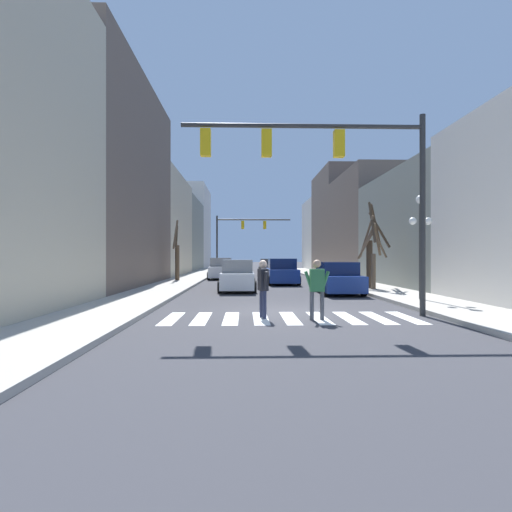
% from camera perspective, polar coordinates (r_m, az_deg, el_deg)
% --- Properties ---
extents(ground_plane, '(240.00, 240.00, 0.00)m').
position_cam_1_polar(ground_plane, '(13.59, 4.29, -8.05)').
color(ground_plane, '#38383D').
extents(sidewalk_left, '(2.84, 90.00, 0.15)m').
position_cam_1_polar(sidewalk_left, '(14.25, -20.35, -7.37)').
color(sidewalk_left, '#ADA89E').
rests_on(sidewalk_left, ground_plane).
extents(sidewalk_right, '(2.84, 90.00, 0.15)m').
position_cam_1_polar(sidewalk_right, '(15.36, 27.02, -6.83)').
color(sidewalk_right, '#ADA89E').
rests_on(sidewalk_right, ground_plane).
extents(building_row_left, '(6.00, 63.03, 12.83)m').
position_cam_1_polar(building_row_left, '(39.69, -14.74, 5.50)').
color(building_row_left, '#BCB299').
rests_on(building_row_left, ground_plane).
extents(building_row_right, '(6.00, 53.07, 11.78)m').
position_cam_1_polar(building_row_right, '(38.16, 16.31, 4.12)').
color(building_row_right, beige).
rests_on(building_row_right, ground_plane).
extents(crosswalk_stripes, '(7.65, 2.60, 0.01)m').
position_cam_1_polar(crosswalk_stripes, '(12.39, 4.88, -8.81)').
color(crosswalk_stripes, white).
rests_on(crosswalk_stripes, ground_plane).
extents(traffic_signal_near, '(7.72, 0.28, 6.39)m').
position_cam_1_polar(traffic_signal_near, '(13.11, 10.98, 12.70)').
color(traffic_signal_near, '#2D2D2D').
rests_on(traffic_signal_near, ground_plane).
extents(traffic_signal_far, '(7.72, 0.28, 6.11)m').
position_cam_1_polar(traffic_signal_far, '(41.53, -2.42, 3.53)').
color(traffic_signal_far, '#2D2D2D').
rests_on(traffic_signal_far, ground_plane).
extents(street_lamp_right_corner, '(0.95, 0.36, 4.23)m').
position_cam_1_polar(street_lamp_right_corner, '(17.58, 22.44, 4.06)').
color(street_lamp_right_corner, black).
rests_on(street_lamp_right_corner, sidewalk_right).
extents(car_parked_right_mid, '(2.08, 4.54, 1.77)m').
position_cam_1_polar(car_parked_right_mid, '(33.47, -4.99, -1.88)').
color(car_parked_right_mid, white).
rests_on(car_parked_right_mid, ground_plane).
extents(car_parked_right_far, '(2.17, 4.42, 1.74)m').
position_cam_1_polar(car_parked_right_far, '(27.23, 3.72, -2.32)').
color(car_parked_right_far, navy).
rests_on(car_parked_right_far, ground_plane).
extents(car_parked_left_far, '(1.98, 4.58, 1.61)m').
position_cam_1_polar(car_parked_left_far, '(47.16, 1.62, -1.43)').
color(car_parked_left_far, gray).
rests_on(car_parked_left_far, ground_plane).
extents(car_parked_left_mid, '(2.14, 4.38, 1.60)m').
position_cam_1_polar(car_parked_left_mid, '(20.73, 11.49, -3.19)').
color(car_parked_left_mid, navy).
rests_on(car_parked_left_mid, ground_plane).
extents(car_driving_toward_lane, '(1.99, 4.36, 1.70)m').
position_cam_1_polar(car_driving_toward_lane, '(21.87, -2.65, -2.93)').
color(car_driving_toward_lane, white).
rests_on(car_driving_toward_lane, ground_plane).
extents(pedestrian_on_left_sidewalk, '(0.33, 0.76, 1.78)m').
position_cam_1_polar(pedestrian_on_left_sidewalk, '(12.26, 1.00, -3.98)').
color(pedestrian_on_left_sidewalk, '#282D47').
rests_on(pedestrian_on_left_sidewalk, ground_plane).
extents(pedestrian_waiting_at_curb, '(0.77, 0.24, 1.79)m').
position_cam_1_polar(pedestrian_waiting_at_curb, '(12.01, 8.70, -4.02)').
color(pedestrian_waiting_at_curb, '#4C4C51').
rests_on(pedestrian_waiting_at_curb, ground_plane).
extents(street_tree_left_mid, '(1.45, 3.10, 4.73)m').
position_cam_1_polar(street_tree_left_mid, '(22.89, 16.19, 0.76)').
color(street_tree_left_mid, '#473828').
rests_on(street_tree_left_mid, sidewalk_right).
extents(street_tree_right_mid, '(1.60, 1.39, 3.94)m').
position_cam_1_polar(street_tree_right_mid, '(22.33, 16.27, 0.20)').
color(street_tree_right_mid, brown).
rests_on(street_tree_right_mid, sidewalk_right).
extents(street_tree_right_far, '(0.31, 2.16, 4.41)m').
position_cam_1_polar(street_tree_right_far, '(29.60, -11.23, 0.15)').
color(street_tree_right_far, brown).
rests_on(street_tree_right_far, sidewalk_left).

